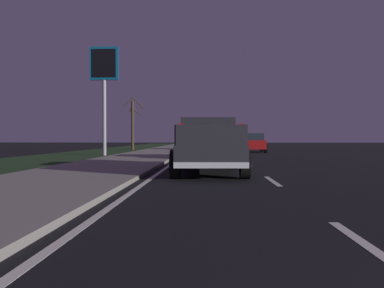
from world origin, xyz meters
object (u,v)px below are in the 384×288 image
pickup_truck (208,144)px  sedan_tan (210,142)px  sedan_red (252,143)px  sedan_black (212,145)px  gas_price_sign (104,74)px  bare_tree_far (133,123)px

pickup_truck → sedan_tan: 22.99m
sedan_tan → sedan_red: bearing=-132.9°
sedan_red → sedan_black: 12.14m
sedan_tan → pickup_truck: bearing=179.6°
sedan_red → sedan_tan: 4.72m
sedan_tan → gas_price_sign: bearing=144.6°
sedan_black → pickup_truck: bearing=178.7°
pickup_truck → gas_price_sign: 15.41m
pickup_truck → gas_price_sign: size_ratio=0.76×
sedan_tan → bare_tree_far: 8.32m
pickup_truck → sedan_tan: size_ratio=1.24×
gas_price_sign → bare_tree_far: 13.08m
sedan_tan → bare_tree_far: size_ratio=0.84×
sedan_tan → bare_tree_far: bearing=69.9°
sedan_red → bare_tree_far: 12.74m
sedan_black → sedan_tan: size_ratio=1.00×
pickup_truck → sedan_black: 8.13m
gas_price_sign → bare_tree_far: gas_price_sign is taller
pickup_truck → sedan_red: 20.10m
sedan_black → gas_price_sign: size_ratio=0.61×
pickup_truck → sedan_red: bearing=-10.3°
sedan_black → bare_tree_far: (17.65, 7.66, 1.83)m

